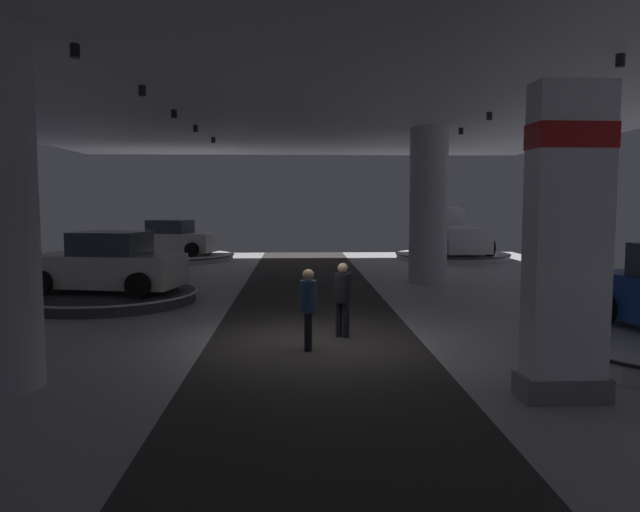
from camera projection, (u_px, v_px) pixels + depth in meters
The scene contains 12 objects.
ground at pixel (315, 344), 12.34m from camera, with size 24.00×44.00×0.06m.
ceiling_with_spotlights at pixel (315, 66), 11.84m from camera, with size 24.00×44.00×0.39m.
column_right at pixel (428, 205), 21.50m from camera, with size 1.36×1.36×5.50m.
brand_sign_pylon at pixel (567, 239), 8.59m from camera, with size 1.28×0.67×4.55m.
display_platform_deep_right at pixel (452, 256), 30.24m from camera, with size 5.68×5.68×0.30m.
pickup_truck_deep_right at pixel (450, 234), 30.46m from camera, with size 3.00×5.46×2.30m.
display_platform_mid_left at pixel (107, 296), 17.21m from camera, with size 5.06×5.06×0.32m.
display_car_mid_left at pixel (107, 265), 17.12m from camera, with size 4.47×2.87×1.71m.
display_platform_deep_left at pixel (174, 257), 29.78m from camera, with size 5.96×5.96×0.28m.
display_car_deep_left at pixel (173, 239), 29.71m from camera, with size 4.52×3.03×1.71m.
visitor_walking_near at pixel (343, 295), 12.75m from camera, with size 0.32×0.32×1.59m.
visitor_walking_far at pixel (308, 304), 11.61m from camera, with size 0.32×0.32×1.59m.
Camera 1 is at (-0.35, -12.13, 2.88)m, focal length 33.78 mm.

